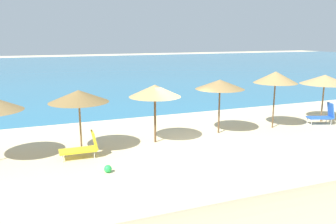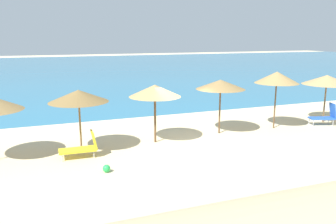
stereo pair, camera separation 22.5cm
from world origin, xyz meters
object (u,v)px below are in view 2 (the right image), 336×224
Objects in this scene: beach_umbrella_5 at (277,78)px; lounge_chair_1 at (82,147)px; beach_umbrella_6 at (327,80)px; beach_umbrella_3 at (155,91)px; beach_umbrella_4 at (221,85)px; beach_ball at (107,168)px; beach_umbrella_2 at (79,96)px; lounge_chair_0 at (325,116)px.

beach_umbrella_5 reaches higher than lounge_chair_1.
beach_umbrella_3 is at bearing -178.92° from beach_umbrella_6.
beach_umbrella_4 is 9.63× the size of beach_ball.
beach_umbrella_2 is at bearing -176.74° from beach_umbrella_3.
beach_umbrella_6 is at bearing -0.69° from beach_umbrella_4.
beach_umbrella_3 is 4.44m from beach_ball.
beach_umbrella_2 is 12.88m from lounge_chair_0.
beach_umbrella_4 is 7.19m from beach_ball.
beach_umbrella_2 is 9.79m from beach_umbrella_5.
lounge_chair_1 is (-6.70, -1.09, -1.99)m from beach_umbrella_4.
lounge_chair_0 is (9.48, -0.36, -1.82)m from beach_umbrella_3.
beach_umbrella_5 is 3.41m from beach_umbrella_6.
beach_umbrella_4 reaches higher than lounge_chair_1.
beach_umbrella_5 reaches higher than beach_umbrella_3.
beach_umbrella_5 reaches higher than lounge_chair_0.
beach_umbrella_5 is at bearing -3.19° from beach_umbrella_4.
beach_umbrella_2 is at bearing 101.93° from beach_ball.
beach_umbrella_3 reaches higher than beach_umbrella_2.
beach_ball is (-6.13, -2.98, -2.26)m from beach_umbrella_4.
beach_umbrella_6 reaches higher than beach_umbrella_3.
beach_umbrella_3 is at bearing 3.26° from beach_umbrella_2.
beach_ball is at bearing -135.16° from beach_umbrella_3.
lounge_chair_0 is 12.44m from beach_ball.
beach_umbrella_6 is 1.82× the size of lounge_chair_0.
beach_umbrella_6 reaches higher than lounge_chair_1.
lounge_chair_1 is (-12.78, -0.47, -0.10)m from lounge_chair_0.
beach_umbrella_4 is (6.67, 0.45, 0.07)m from beach_umbrella_2.
lounge_chair_0 is at bearing -2.18° from beach_umbrella_3.
beach_umbrella_2 is 0.99× the size of beach_umbrella_3.
beach_umbrella_4 is (3.40, 0.26, 0.07)m from beach_umbrella_3.
beach_umbrella_4 is 6.51m from beach_umbrella_6.
beach_umbrella_2 is 3.28m from beach_umbrella_3.
beach_umbrella_5 is (6.51, 0.09, 0.30)m from beach_umbrella_3.
beach_ball is at bearing -161.82° from lounge_chair_1.
lounge_chair_0 is (12.75, -0.18, -1.82)m from beach_umbrella_2.
beach_umbrella_2 reaches higher than lounge_chair_0.
beach_umbrella_2 is at bearing -178.38° from beach_umbrella_6.
beach_umbrella_4 is 1.84× the size of lounge_chair_0.
beach_ball is (0.57, -1.89, -0.27)m from lounge_chair_1.
beach_umbrella_4 is at bearing 103.28° from lounge_chair_0.
beach_umbrella_4 is at bearing 179.31° from beach_umbrella_6.
beach_umbrella_4 is 0.90× the size of beach_umbrella_5.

